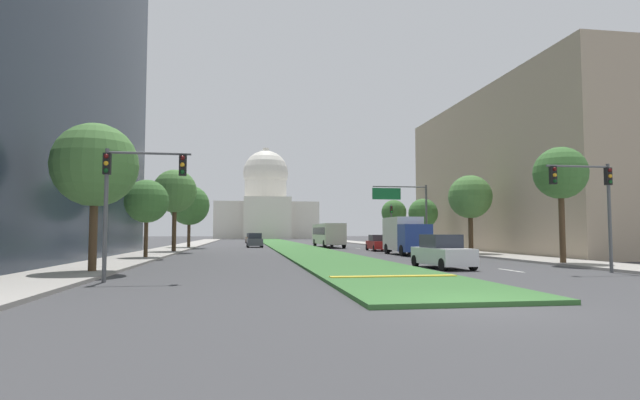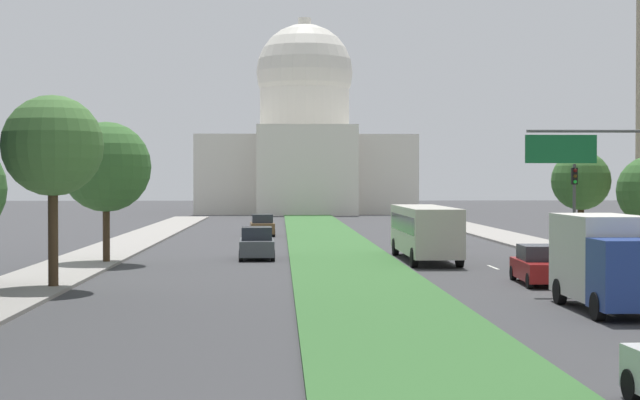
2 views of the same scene
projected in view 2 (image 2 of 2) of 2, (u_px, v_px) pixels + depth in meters
The scene contains 17 objects.
ground_plane at pixel (328, 242), 72.27m from camera, with size 296.23×296.23×0.00m, color #3D3D3F.
grass_median at pixel (332, 247), 65.54m from camera, with size 5.77×121.19×0.14m, color #386B33.
lane_dashes_right at pixel (530, 282), 43.32m from camera, with size 0.16×54.38×0.01m.
sidewalk_left at pixel (100, 255), 58.27m from camera, with size 4.00×121.19×0.15m, color #9E9991.
sidewalk_right at pixel (572, 254), 59.36m from camera, with size 4.00×121.19×0.15m, color #9E9991.
capitol_building at pixel (305, 146), 138.64m from camera, with size 28.78×26.06×26.81m.
traffic_light_far_right at pixel (574, 202), 50.34m from camera, with size 0.28×0.35×5.20m.
overhead_guide_sign at pixel (610, 174), 39.22m from camera, with size 5.50×0.20×6.50m.
street_tree_left_far at pixel (53, 147), 40.31m from camera, with size 4.05×4.05×7.80m.
street_tree_left_distant at pixel (106, 167), 52.57m from camera, with size 4.71×4.71×7.45m.
street_tree_right_distant at pixel (581, 181), 52.72m from camera, with size 3.09×3.09×5.92m.
sedan_midblock at pixel (540, 266), 42.54m from camera, with size 2.01×4.55×1.64m.
sedan_distant at pixel (257, 244), 56.21m from camera, with size 2.06×4.52×1.80m.
sedan_far_horizon at pixel (441, 233), 67.57m from camera, with size 1.88×4.20×1.86m.
sedan_very_far at pixel (262, 226), 79.53m from camera, with size 2.09×4.22×1.73m.
box_truck_delivery at pixel (607, 261), 33.77m from camera, with size 2.40×6.40×3.20m.
city_bus at pixel (425, 228), 54.99m from camera, with size 2.62×11.00×2.95m.
Camera 2 is at (-3.40, -4.79, 4.37)m, focal length 56.67 mm.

